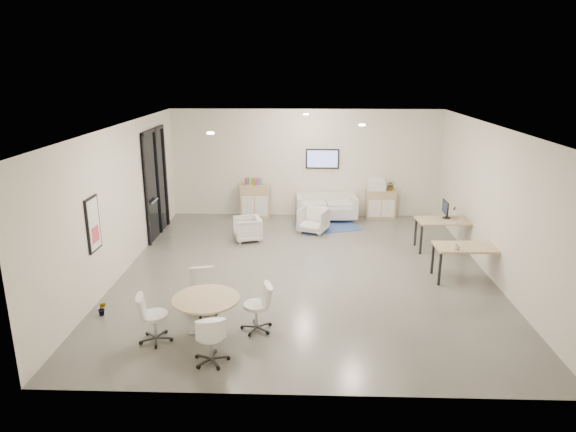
{
  "coord_description": "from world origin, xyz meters",
  "views": [
    {
      "loc": [
        -0.02,
        -10.64,
        4.39
      ],
      "look_at": [
        -0.39,
        0.4,
        1.16
      ],
      "focal_mm": 32.0,
      "sensor_mm": 36.0,
      "label": 1
    }
  ],
  "objects_px": {
    "sideboard_right": "(381,204)",
    "desk_front": "(469,250)",
    "sideboard_left": "(255,201)",
    "armchair_right": "(313,219)",
    "loveseat": "(326,208)",
    "round_table": "(206,303)",
    "desk_rear": "(448,223)",
    "armchair_left": "(248,228)"
  },
  "relations": [
    {
      "from": "sideboard_left",
      "to": "round_table",
      "type": "bearing_deg",
      "value": -91.16
    },
    {
      "from": "sideboard_right",
      "to": "loveseat",
      "type": "bearing_deg",
      "value": -172.63
    },
    {
      "from": "desk_front",
      "to": "round_table",
      "type": "bearing_deg",
      "value": -155.13
    },
    {
      "from": "desk_front",
      "to": "round_table",
      "type": "xyz_separation_m",
      "value": [
        -5.11,
        -2.53,
        -0.08
      ]
    },
    {
      "from": "desk_rear",
      "to": "armchair_left",
      "type": "bearing_deg",
      "value": 169.34
    },
    {
      "from": "desk_front",
      "to": "sideboard_right",
      "type": "bearing_deg",
      "value": 103.14
    },
    {
      "from": "desk_front",
      "to": "loveseat",
      "type": "bearing_deg",
      "value": 121.24
    },
    {
      "from": "sideboard_right",
      "to": "armchair_right",
      "type": "distance_m",
      "value": 2.49
    },
    {
      "from": "sideboard_left",
      "to": "desk_front",
      "type": "height_order",
      "value": "sideboard_left"
    },
    {
      "from": "armchair_right",
      "to": "desk_front",
      "type": "xyz_separation_m",
      "value": [
        3.24,
        -3.17,
        0.31
      ]
    },
    {
      "from": "sideboard_right",
      "to": "desk_rear",
      "type": "bearing_deg",
      "value": -65.95
    },
    {
      "from": "sideboard_left",
      "to": "round_table",
      "type": "height_order",
      "value": "sideboard_left"
    },
    {
      "from": "sideboard_right",
      "to": "armchair_left",
      "type": "relative_size",
      "value": 1.26
    },
    {
      "from": "armchair_left",
      "to": "round_table",
      "type": "relative_size",
      "value": 0.61
    },
    {
      "from": "desk_rear",
      "to": "round_table",
      "type": "height_order",
      "value": "desk_rear"
    },
    {
      "from": "sideboard_left",
      "to": "desk_rear",
      "type": "height_order",
      "value": "sideboard_left"
    },
    {
      "from": "armchair_left",
      "to": "desk_rear",
      "type": "height_order",
      "value": "desk_rear"
    },
    {
      "from": "armchair_left",
      "to": "desk_rear",
      "type": "relative_size",
      "value": 0.44
    },
    {
      "from": "sideboard_right",
      "to": "desk_front",
      "type": "xyz_separation_m",
      "value": [
        1.21,
        -4.62,
        0.25
      ]
    },
    {
      "from": "sideboard_left",
      "to": "armchair_left",
      "type": "bearing_deg",
      "value": -89.94
    },
    {
      "from": "armchair_left",
      "to": "sideboard_left",
      "type": "bearing_deg",
      "value": 164.19
    },
    {
      "from": "sideboard_left",
      "to": "loveseat",
      "type": "xyz_separation_m",
      "value": [
        2.13,
        -0.19,
        -0.13
      ]
    },
    {
      "from": "loveseat",
      "to": "desk_rear",
      "type": "xyz_separation_m",
      "value": [
        2.87,
        -2.56,
        0.34
      ]
    },
    {
      "from": "sideboard_left",
      "to": "armchair_left",
      "type": "height_order",
      "value": "sideboard_left"
    },
    {
      "from": "armchair_left",
      "to": "armchair_right",
      "type": "relative_size",
      "value": 0.93
    },
    {
      "from": "sideboard_left",
      "to": "sideboard_right",
      "type": "distance_m",
      "value": 3.76
    },
    {
      "from": "loveseat",
      "to": "armchair_right",
      "type": "relative_size",
      "value": 2.44
    },
    {
      "from": "armchair_left",
      "to": "round_table",
      "type": "height_order",
      "value": "same"
    },
    {
      "from": "armchair_left",
      "to": "loveseat",
      "type": "bearing_deg",
      "value": 117.2
    },
    {
      "from": "desk_front",
      "to": "round_table",
      "type": "relative_size",
      "value": 1.3
    },
    {
      "from": "sideboard_right",
      "to": "desk_front",
      "type": "height_order",
      "value": "sideboard_right"
    },
    {
      "from": "loveseat",
      "to": "armchair_left",
      "type": "distance_m",
      "value": 2.91
    },
    {
      "from": "sideboard_left",
      "to": "sideboard_right",
      "type": "height_order",
      "value": "sideboard_left"
    },
    {
      "from": "sideboard_right",
      "to": "armchair_right",
      "type": "xyz_separation_m",
      "value": [
        -2.03,
        -1.45,
        -0.06
      ]
    },
    {
      "from": "desk_rear",
      "to": "sideboard_right",
      "type": "bearing_deg",
      "value": 109.98
    },
    {
      "from": "sideboard_right",
      "to": "loveseat",
      "type": "xyz_separation_m",
      "value": [
        -1.63,
        -0.21,
        -0.07
      ]
    },
    {
      "from": "armchair_left",
      "to": "desk_rear",
      "type": "bearing_deg",
      "value": 67.55
    },
    {
      "from": "loveseat",
      "to": "desk_front",
      "type": "bearing_deg",
      "value": -60.38
    },
    {
      "from": "desk_rear",
      "to": "round_table",
      "type": "relative_size",
      "value": 1.37
    },
    {
      "from": "armchair_right",
      "to": "round_table",
      "type": "bearing_deg",
      "value": -86.81
    },
    {
      "from": "round_table",
      "to": "loveseat",
      "type": "bearing_deg",
      "value": 71.87
    },
    {
      "from": "sideboard_left",
      "to": "desk_front",
      "type": "distance_m",
      "value": 6.77
    }
  ]
}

